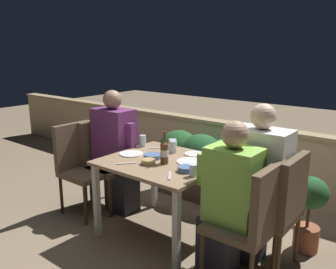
% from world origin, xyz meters
% --- Properties ---
extents(ground_plane, '(16.00, 16.00, 0.00)m').
position_xyz_m(ground_plane, '(0.00, 0.00, 0.00)').
color(ground_plane, '#847056').
extents(parapet_wall, '(9.00, 0.18, 0.80)m').
position_xyz_m(parapet_wall, '(0.00, 1.43, 0.40)').
color(parapet_wall, tan).
rests_on(parapet_wall, ground_plane).
extents(dining_table, '(0.99, 0.88, 0.71)m').
position_xyz_m(dining_table, '(0.00, 0.00, 0.62)').
color(dining_table, '#937556').
rests_on(dining_table, ground_plane).
extents(planter_hedge, '(1.14, 0.47, 0.74)m').
position_xyz_m(planter_hedge, '(-0.20, 0.91, 0.41)').
color(planter_hedge, brown).
rests_on(planter_hedge, ground_plane).
extents(chair_left_near, '(0.45, 0.44, 0.92)m').
position_xyz_m(chair_left_near, '(-0.99, -0.14, 0.55)').
color(chair_left_near, brown).
rests_on(chair_left_near, ground_plane).
extents(chair_left_far, '(0.45, 0.44, 0.92)m').
position_xyz_m(chair_left_far, '(-0.93, 0.12, 0.55)').
color(chair_left_far, brown).
rests_on(chair_left_far, ground_plane).
extents(person_purple_stripe, '(0.50, 0.26, 1.26)m').
position_xyz_m(person_purple_stripe, '(-0.73, 0.12, 0.63)').
color(person_purple_stripe, '#282833').
rests_on(person_purple_stripe, ground_plane).
extents(chair_right_near, '(0.45, 0.44, 0.92)m').
position_xyz_m(chair_right_near, '(0.95, -0.18, 0.55)').
color(chair_right_near, brown).
rests_on(chair_right_near, ground_plane).
extents(person_green_blouse, '(0.47, 0.26, 1.19)m').
position_xyz_m(person_green_blouse, '(0.74, -0.18, 0.60)').
color(person_green_blouse, '#282833').
rests_on(person_green_blouse, ground_plane).
extents(chair_right_far, '(0.45, 0.44, 0.92)m').
position_xyz_m(chair_right_far, '(1.00, 0.14, 0.55)').
color(chair_right_far, brown).
rests_on(chair_right_far, ground_plane).
extents(person_white_polo, '(0.50, 0.26, 1.28)m').
position_xyz_m(person_white_polo, '(0.80, 0.14, 0.64)').
color(person_white_polo, '#282833').
rests_on(person_white_polo, ground_plane).
extents(beer_bottle, '(0.07, 0.07, 0.28)m').
position_xyz_m(beer_bottle, '(0.06, -0.06, 0.82)').
color(beer_bottle, brown).
rests_on(beer_bottle, dining_table).
extents(plate_0, '(0.22, 0.22, 0.01)m').
position_xyz_m(plate_0, '(-0.35, -0.04, 0.72)').
color(plate_0, white).
rests_on(plate_0, dining_table).
extents(plate_1, '(0.24, 0.24, 0.01)m').
position_xyz_m(plate_1, '(0.21, 0.10, 0.72)').
color(plate_1, white).
rests_on(plate_1, dining_table).
extents(plate_2, '(0.19, 0.19, 0.01)m').
position_xyz_m(plate_2, '(0.11, 0.32, 0.72)').
color(plate_2, white).
rests_on(plate_2, dining_table).
extents(bowl_0, '(0.14, 0.14, 0.04)m').
position_xyz_m(bowl_0, '(0.32, -0.10, 0.74)').
color(bowl_0, '#4C709E').
rests_on(bowl_0, dining_table).
extents(bowl_1, '(0.15, 0.15, 0.04)m').
position_xyz_m(bowl_1, '(-0.11, -0.02, 0.73)').
color(bowl_1, '#4C709E').
rests_on(bowl_1, dining_table).
extents(bowl_2, '(0.12, 0.12, 0.04)m').
position_xyz_m(bowl_2, '(-0.03, -0.16, 0.74)').
color(bowl_2, tan).
rests_on(bowl_2, dining_table).
extents(glass_cup_0, '(0.08, 0.08, 0.10)m').
position_xyz_m(glass_cup_0, '(-0.15, 0.33, 0.76)').
color(glass_cup_0, silver).
rests_on(glass_cup_0, dining_table).
extents(glass_cup_1, '(0.06, 0.06, 0.11)m').
position_xyz_m(glass_cup_1, '(-0.44, 0.22, 0.77)').
color(glass_cup_1, silver).
rests_on(glass_cup_1, dining_table).
extents(glass_cup_2, '(0.06, 0.06, 0.10)m').
position_xyz_m(glass_cup_2, '(0.43, -0.16, 0.76)').
color(glass_cup_2, silver).
rests_on(glass_cup_2, dining_table).
extents(glass_cup_3, '(0.07, 0.07, 0.11)m').
position_xyz_m(glass_cup_3, '(-0.08, 0.24, 0.77)').
color(glass_cup_3, silver).
rests_on(glass_cup_3, dining_table).
extents(fork_0, '(0.12, 0.14, 0.01)m').
position_xyz_m(fork_0, '(-0.18, -0.27, 0.72)').
color(fork_0, silver).
rests_on(fork_0, dining_table).
extents(fork_1, '(0.12, 0.15, 0.01)m').
position_xyz_m(fork_1, '(0.29, -0.27, 0.72)').
color(fork_1, silver).
rests_on(fork_1, dining_table).
extents(fork_2, '(0.13, 0.14, 0.01)m').
position_xyz_m(fork_2, '(-0.28, 0.26, 0.72)').
color(fork_2, silver).
rests_on(fork_2, dining_table).
extents(potted_plant, '(0.29, 0.29, 0.65)m').
position_xyz_m(potted_plant, '(1.10, 0.55, 0.40)').
color(potted_plant, '#9E5638').
rests_on(potted_plant, ground_plane).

